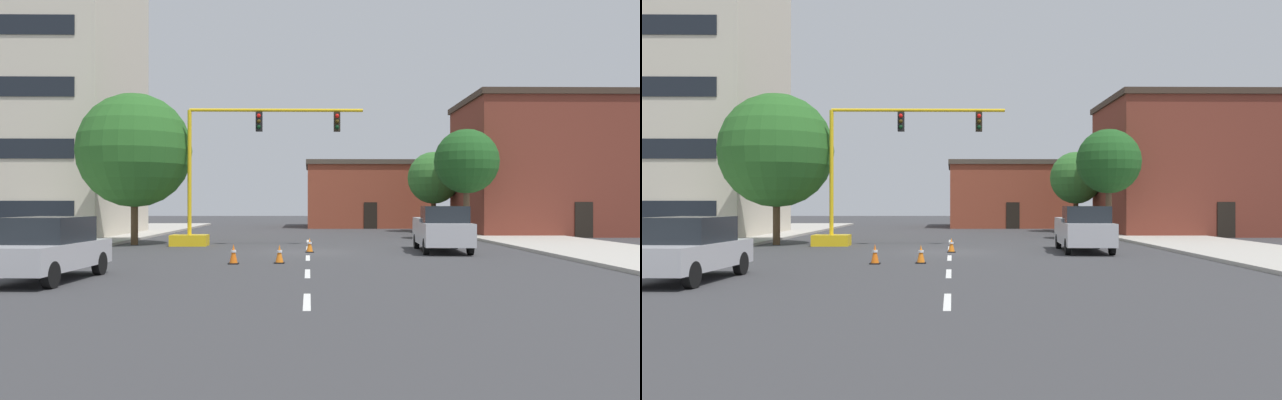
{
  "view_description": "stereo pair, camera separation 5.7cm",
  "coord_description": "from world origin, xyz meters",
  "views": [
    {
      "loc": [
        0.04,
        -27.78,
        2.11
      ],
      "look_at": [
        0.63,
        6.06,
        2.29
      ],
      "focal_mm": 36.06,
      "sensor_mm": 36.0,
      "label": 1
    },
    {
      "loc": [
        0.1,
        -27.78,
        2.11
      ],
      "look_at": [
        0.63,
        6.06,
        2.29
      ],
      "focal_mm": 36.06,
      "sensor_mm": 36.0,
      "label": 2
    }
  ],
  "objects": [
    {
      "name": "building_brick_center",
      "position": [
        5.14,
        30.31,
        2.9
      ],
      "size": [
        10.71,
        10.25,
        5.77
      ],
      "color": "brown",
      "rests_on": "ground_plane"
    },
    {
      "name": "sidewalk_right",
      "position": [
        12.66,
        8.0,
        0.07
      ],
      "size": [
        6.0,
        56.0,
        0.14
      ],
      "primitive_type": "cube",
      "color": "#B2ADA3",
      "rests_on": "ground_plane"
    },
    {
      "name": "lane_stripe_seg_0",
      "position": [
        0.0,
        -14.0,
        0.0
      ],
      "size": [
        0.16,
        2.4,
        0.01
      ],
      "primitive_type": "cube",
      "color": "silver",
      "rests_on": "ground_plane"
    },
    {
      "name": "sidewalk_left",
      "position": [
        -12.66,
        8.0,
        0.07
      ],
      "size": [
        6.0,
        56.0,
        0.14
      ],
      "primitive_type": "cube",
      "color": "#B2ADA3",
      "rests_on": "ground_plane"
    },
    {
      "name": "tree_left_near",
      "position": [
        -8.85,
        5.04,
        4.81
      ],
      "size": [
        5.8,
        5.8,
        7.71
      ],
      "color": "#4C3823",
      "rests_on": "ground_plane"
    },
    {
      "name": "lane_stripe_seg_3",
      "position": [
        0.0,
        2.5,
        0.0
      ],
      "size": [
        0.16,
        2.4,
        0.01
      ],
      "primitive_type": "cube",
      "color": "silver",
      "rests_on": "ground_plane"
    },
    {
      "name": "ground_plane",
      "position": [
        0.0,
        0.0,
        0.0
      ],
      "size": [
        160.0,
        160.0,
        0.0
      ],
      "primitive_type": "plane",
      "color": "#38383A"
    },
    {
      "name": "lane_stripe_seg_2",
      "position": [
        0.0,
        -3.0,
        0.0
      ],
      "size": [
        0.16,
        2.4,
        0.01
      ],
      "primitive_type": "cube",
      "color": "silver",
      "rests_on": "ground_plane"
    },
    {
      "name": "tree_right_mid",
      "position": [
        9.26,
        9.58,
        4.55
      ],
      "size": [
        3.78,
        3.78,
        6.47
      ],
      "color": "brown",
      "rests_on": "ground_plane"
    },
    {
      "name": "traffic_cone_roadside_b",
      "position": [
        -2.58,
        -5.44,
        0.34
      ],
      "size": [
        0.36,
        0.36,
        0.7
      ],
      "color": "black",
      "rests_on": "ground_plane"
    },
    {
      "name": "lane_stripe_seg_1",
      "position": [
        0.0,
        -8.5,
        0.0
      ],
      "size": [
        0.16,
        2.4,
        0.01
      ],
      "primitive_type": "cube",
      "color": "silver",
      "rests_on": "ground_plane"
    },
    {
      "name": "lane_stripe_seg_4",
      "position": [
        0.0,
        8.0,
        0.0
      ],
      "size": [
        0.16,
        2.4,
        0.01
      ],
      "primitive_type": "cube",
      "color": "silver",
      "rests_on": "ground_plane"
    },
    {
      "name": "pickup_truck_silver",
      "position": [
        5.84,
        0.12,
        0.97
      ],
      "size": [
        2.33,
        5.51,
        1.99
      ],
      "color": "#BCBCC1",
      "rests_on": "ground_plane"
    },
    {
      "name": "traffic_signal_gantry",
      "position": [
        -4.65,
        4.16,
        2.27
      ],
      "size": [
        9.52,
        1.2,
        6.83
      ],
      "color": "yellow",
      "rests_on": "ground_plane"
    },
    {
      "name": "traffic_cone_roadside_a",
      "position": [
        -1.0,
        -5.19,
        0.32
      ],
      "size": [
        0.36,
        0.36,
        0.66
      ],
      "color": "black",
      "rests_on": "ground_plane"
    },
    {
      "name": "sedan_silver_near_left",
      "position": [
        -7.06,
        -10.19,
        0.89
      ],
      "size": [
        2.16,
        4.62,
        1.74
      ],
      "color": "#B7B7BC",
      "rests_on": "ground_plane"
    },
    {
      "name": "building_row_right",
      "position": [
        16.87,
        15.93,
        4.62
      ],
      "size": [
        12.55,
        9.75,
        9.22
      ],
      "color": "brown",
      "rests_on": "ground_plane"
    },
    {
      "name": "traffic_cone_roadside_c",
      "position": [
        0.07,
        -0.19,
        0.31
      ],
      "size": [
        0.36,
        0.36,
        0.63
      ],
      "color": "black",
      "rests_on": "ground_plane"
    },
    {
      "name": "tree_right_far",
      "position": [
        9.26,
        19.49,
        3.98
      ],
      "size": [
        3.85,
        3.85,
        5.92
      ],
      "color": "#4C3823",
      "rests_on": "ground_plane"
    },
    {
      "name": "building_tall_left",
      "position": [
        -17.93,
        13.55,
        12.09
      ],
      "size": [
        12.79,
        12.17,
        24.17
      ],
      "color": "beige",
      "rests_on": "ground_plane"
    }
  ]
}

